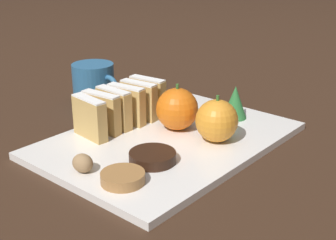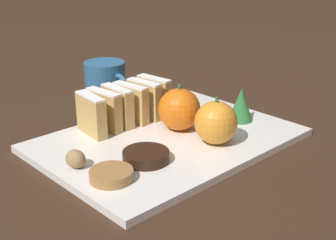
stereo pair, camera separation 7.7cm
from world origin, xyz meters
The scene contains 15 objects.
ground_plane centered at (0.00, 0.00, 0.00)m, with size 6.00×6.00×0.00m, color #382316.
serving_platter centered at (0.00, 0.00, 0.01)m, with size 0.29×0.42×0.01m.
stollen_slice_front centered at (-0.10, -0.09, 0.05)m, with size 0.07×0.03×0.07m.
stollen_slice_second centered at (-0.10, -0.06, 0.05)m, with size 0.07×0.03×0.07m.
stollen_slice_third centered at (-0.10, -0.03, 0.05)m, with size 0.07×0.02×0.07m.
stollen_slice_fourth centered at (-0.10, 0.00, 0.05)m, with size 0.07×0.03×0.07m.
stollen_slice_fifth centered at (-0.10, 0.03, 0.05)m, with size 0.07×0.03×0.07m.
stollen_slice_sixth centered at (-0.10, 0.06, 0.05)m, with size 0.07×0.03×0.07m.
orange_near centered at (-0.01, 0.04, 0.05)m, with size 0.07×0.07×0.08m.
orange_far centered at (0.07, 0.04, 0.05)m, with size 0.07×0.07×0.08m.
walnut centered at (-0.01, -0.17, 0.03)m, with size 0.03×0.03×0.03m.
chocolate_cookie centered at (0.04, -0.09, 0.02)m, with size 0.07×0.07×0.02m.
gingerbread_cookie centered at (0.05, -0.16, 0.02)m, with size 0.06×0.06×0.01m.
evergreen_sprig centered at (0.04, 0.15, 0.04)m, with size 0.04×0.04×0.06m.
coffee_mug centered at (-0.24, 0.05, 0.04)m, with size 0.11×0.08×0.09m.
Camera 1 is at (0.47, -0.55, 0.32)m, focal length 50.00 mm.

